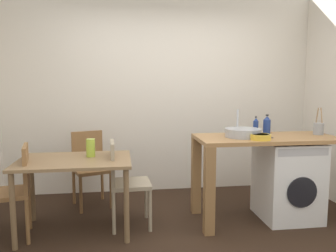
# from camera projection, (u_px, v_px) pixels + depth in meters

# --- Properties ---
(ground_plane) EXTENTS (5.46, 5.46, 0.00)m
(ground_plane) POSITION_uv_depth(u_px,v_px,m) (183.00, 246.00, 3.10)
(ground_plane) COLOR black
(wall_back) EXTENTS (4.60, 0.10, 2.70)m
(wall_back) POSITION_uv_depth(u_px,v_px,m) (161.00, 94.00, 4.65)
(wall_back) COLOR silver
(wall_back) RESTS_ON ground_plane
(dining_table) EXTENTS (1.10, 0.76, 0.74)m
(dining_table) POSITION_uv_depth(u_px,v_px,m) (75.00, 169.00, 3.34)
(dining_table) COLOR olive
(dining_table) RESTS_ON ground_plane
(chair_person_seat) EXTENTS (0.47, 0.47, 0.90)m
(chair_person_seat) POSITION_uv_depth(u_px,v_px,m) (15.00, 187.00, 3.20)
(chair_person_seat) COLOR olive
(chair_person_seat) RESTS_ON ground_plane
(chair_opposite) EXTENTS (0.41, 0.41, 0.90)m
(chair_opposite) POSITION_uv_depth(u_px,v_px,m) (123.00, 179.00, 3.47)
(chair_opposite) COLOR gray
(chair_opposite) RESTS_ON ground_plane
(chair_spare_by_wall) EXTENTS (0.51, 0.51, 0.90)m
(chair_spare_by_wall) POSITION_uv_depth(u_px,v_px,m) (90.00, 164.00, 4.12)
(chair_spare_by_wall) COLOR olive
(chair_spare_by_wall) RESTS_ON ground_plane
(kitchen_counter) EXTENTS (1.50, 0.68, 0.92)m
(kitchen_counter) POSITION_uv_depth(u_px,v_px,m) (247.00, 152.00, 3.60)
(kitchen_counter) COLOR #9E7042
(kitchen_counter) RESTS_ON ground_plane
(washing_machine) EXTENTS (0.60, 0.61, 0.86)m
(washing_machine) POSITION_uv_depth(u_px,v_px,m) (288.00, 180.00, 3.70)
(washing_machine) COLOR white
(washing_machine) RESTS_ON ground_plane
(sink_basin) EXTENTS (0.38, 0.38, 0.09)m
(sink_basin) POSITION_uv_depth(u_px,v_px,m) (243.00, 133.00, 3.57)
(sink_basin) COLOR #9EA0A5
(sink_basin) RESTS_ON kitchen_counter
(tap) EXTENTS (0.02, 0.02, 0.28)m
(tap) POSITION_uv_depth(u_px,v_px,m) (237.00, 122.00, 3.73)
(tap) COLOR #B2B2B7
(tap) RESTS_ON kitchen_counter
(bottle_tall_green) EXTENTS (0.06, 0.06, 0.19)m
(bottle_tall_green) POSITION_uv_depth(u_px,v_px,m) (256.00, 126.00, 3.83)
(bottle_tall_green) COLOR navy
(bottle_tall_green) RESTS_ON kitchen_counter
(bottle_squat_brown) EXTENTS (0.08, 0.08, 0.22)m
(bottle_squat_brown) POSITION_uv_depth(u_px,v_px,m) (267.00, 125.00, 3.82)
(bottle_squat_brown) COLOR navy
(bottle_squat_brown) RESTS_ON kitchen_counter
(mixing_bowl) EXTENTS (0.21, 0.21, 0.06)m
(mixing_bowl) POSITION_uv_depth(u_px,v_px,m) (260.00, 137.00, 3.39)
(mixing_bowl) COLOR gold
(mixing_bowl) RESTS_ON kitchen_counter
(utensil_crock) EXTENTS (0.11, 0.11, 0.30)m
(utensil_crock) POSITION_uv_depth(u_px,v_px,m) (319.00, 128.00, 3.73)
(utensil_crock) COLOR gray
(utensil_crock) RESTS_ON kitchen_counter
(vase) EXTENTS (0.09, 0.09, 0.18)m
(vase) POSITION_uv_depth(u_px,v_px,m) (91.00, 148.00, 3.43)
(vase) COLOR #A8C63D
(vase) RESTS_ON dining_table
(scissors) EXTENTS (0.15, 0.06, 0.01)m
(scissors) POSITION_uv_depth(u_px,v_px,m) (266.00, 138.00, 3.50)
(scissors) COLOR #B2B2B7
(scissors) RESTS_ON kitchen_counter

